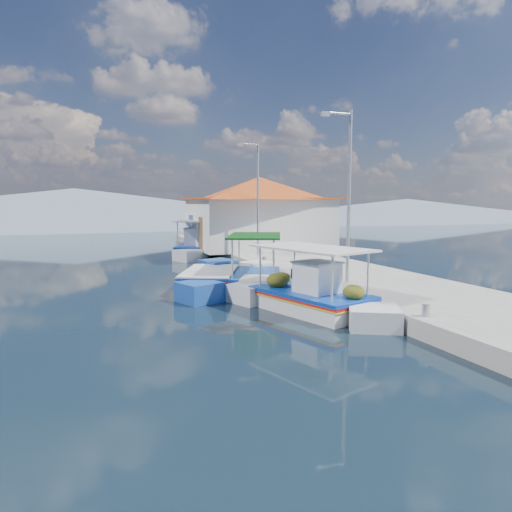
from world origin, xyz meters
name	(u,v)px	position (x,y,z in m)	size (l,w,h in m)	color
ground	(244,321)	(0.00, 0.00, 0.00)	(160.00, 160.00, 0.00)	black
quay	(324,272)	(5.90, 6.00, 0.25)	(5.00, 44.00, 0.50)	#ADABA2
bollards	(289,267)	(3.80, 5.25, 0.65)	(0.20, 17.20, 0.30)	#A5A8AD
main_caique	(310,297)	(2.32, 0.41, 0.43)	(3.26, 6.42, 2.22)	white
caique_green_canopy	(253,281)	(1.89, 4.33, 0.35)	(3.44, 5.77, 2.35)	white
caique_blue_hull	(209,281)	(0.30, 5.04, 0.30)	(3.48, 5.76, 1.12)	#194499
caique_far	(195,249)	(2.35, 16.18, 0.46)	(3.70, 6.62, 2.48)	white
harbor_building	(259,211)	(6.20, 15.00, 2.78)	(10.49, 10.49, 4.40)	silver
lamp_post_near	(347,188)	(4.51, 2.00, 3.85)	(1.21, 0.14, 6.00)	#A5A8AD
lamp_post_far	(256,193)	(4.51, 11.00, 3.85)	(1.21, 0.14, 6.00)	#A5A8AD
mountain_ridge	(160,211)	(6.54, 56.00, 2.04)	(171.40, 96.00, 5.50)	slate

